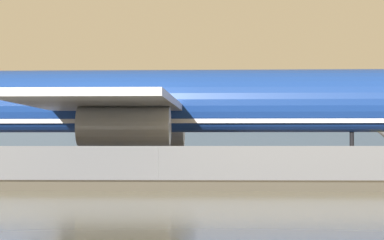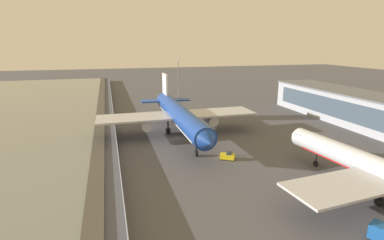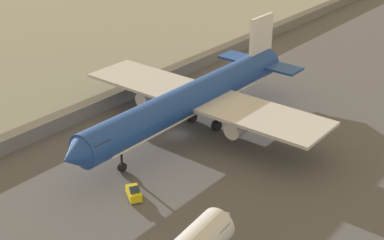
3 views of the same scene
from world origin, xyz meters
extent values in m
plane|color=#4C4C51|center=(0.00, 0.00, 0.00)|extent=(500.00, 500.00, 0.00)
cube|color=#474238|center=(0.00, -20.50, 0.25)|extent=(320.00, 3.00, 0.50)
cube|color=slate|center=(0.00, -16.00, 1.25)|extent=(280.00, 0.08, 2.50)
cylinder|color=slate|center=(0.00, -16.00, 1.25)|extent=(0.10, 0.10, 2.50)
cylinder|color=#193D93|center=(-2.18, 1.38, 6.18)|extent=(46.47, 5.13, 5.04)
cube|color=silver|center=(-2.18, 1.38, 4.79)|extent=(39.50, 4.10, 0.91)
cube|color=#B7BABF|center=(-4.52, 12.53, 5.55)|extent=(10.26, 22.32, 0.50)
cube|color=#B7BABF|center=(-4.48, -9.77, 5.55)|extent=(10.26, 22.32, 0.50)
cylinder|color=#B7BABF|center=(-3.12, 10.75, 3.91)|extent=(6.51, 2.79, 2.77)
cylinder|color=#B7BABF|center=(-3.09, -7.99, 3.91)|extent=(6.51, 2.79, 2.77)
cylinder|color=black|center=(14.08, 1.41, 2.18)|extent=(0.35, 0.35, 2.95)
cylinder|color=black|center=(14.08, 1.41, 0.71)|extent=(1.41, 0.56, 1.41)
cylinder|color=black|center=(-5.43, 4.02, 2.18)|extent=(0.40, 0.40, 2.95)
cylinder|color=black|center=(-5.43, 4.02, 0.71)|extent=(1.63, 1.14, 1.62)
cylinder|color=black|center=(-5.42, -1.27, 2.18)|extent=(0.40, 0.40, 2.95)
cylinder|color=black|center=(-5.42, -1.27, 0.71)|extent=(1.63, 1.14, 1.62)
cone|color=silver|center=(19.71, 23.46, 4.92)|extent=(2.96, 4.05, 3.82)
cylinder|color=black|center=(16.85, 7.08, 0.35)|extent=(0.56, 0.71, 0.70)
cube|color=#9EA3AD|center=(17.20, 59.50, 4.84)|extent=(103.59, 15.07, 9.67)
cube|color=#3D4C5B|center=(17.20, 51.89, 5.32)|extent=(95.30, 0.16, 5.80)
cube|color=#5B5E63|center=(17.20, 59.50, 9.92)|extent=(104.19, 15.67, 0.50)
camera|label=1|loc=(4.68, -71.68, 2.32)|focal=85.00mm
camera|label=2|loc=(76.30, -17.14, 25.19)|focal=28.00mm
camera|label=3|loc=(59.86, 51.17, 40.52)|focal=50.00mm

